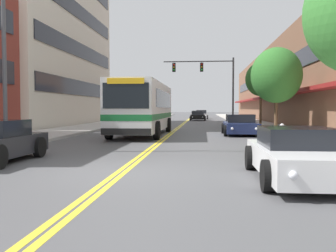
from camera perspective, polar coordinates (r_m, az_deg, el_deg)
The scene contains 18 objects.
ground_plane at distance 46.79m, azimuth 2.76°, elevation 0.67°, with size 240.00×240.00×0.00m, color #4C4C4F.
sidewalk_left at distance 47.71m, azimuth -6.24°, elevation 0.79°, with size 3.94×106.00×0.15m.
sidewalk_right at distance 47.04m, azimuth 11.89°, elevation 0.72°, with size 3.94×106.00×0.15m.
centre_line at distance 46.79m, azimuth 2.76°, elevation 0.67°, with size 0.34×106.00×0.01m.
storefront_row_right at distance 48.20m, azimuth 19.32°, elevation 5.87°, with size 9.10×68.00×8.90m.
city_bus at distance 23.77m, azimuth -3.69°, elevation 3.04°, with size 2.89×11.08×3.19m.
car_slate_blue_parked_left_near at distance 40.96m, azimuth -3.72°, elevation 1.27°, with size 2.19×4.18×1.39m.
car_red_parked_left_mid at distance 34.51m, azimuth -5.31°, elevation 0.85°, with size 2.08×4.20×1.15m.
car_white_parked_right_foreground at distance 9.26m, azimuth 19.15°, elevation -4.21°, with size 2.07×4.60×1.22m.
car_navy_parked_right_mid at distance 23.87m, azimuth 10.95°, elevation 0.10°, with size 2.19×4.57×1.28m.
car_beige_moving_lead at distance 64.79m, azimuth 4.42°, elevation 1.76°, with size 2.00×4.42×1.27m.
car_black_moving_second at distance 51.70m, azimuth 4.56°, elevation 1.52°, with size 2.18×4.14×1.30m.
car_silver_moving_third at distance 58.64m, azimuth 5.09°, elevation 1.69°, with size 2.10×4.27×1.39m.
traffic_signal_mast at distance 39.25m, azimuth 6.32°, elevation 7.48°, with size 7.29×0.38×6.88m.
street_lamp_left_near at distance 15.62m, azimuth -22.69°, elevation 15.76°, with size 2.56×0.28×8.88m.
street_tree_right_mid at distance 25.38m, azimuth 16.19°, elevation 7.42°, with size 3.26×3.26×5.45m.
street_tree_right_far at distance 34.70m, azimuth 13.97°, elevation 6.92°, with size 2.76×2.76×5.64m.
fire_hydrant at distance 19.02m, azimuth 16.96°, elevation -0.80°, with size 0.32×0.24×0.78m.
Camera 1 is at (2.12, -9.71, 1.67)m, focal length 40.00 mm.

